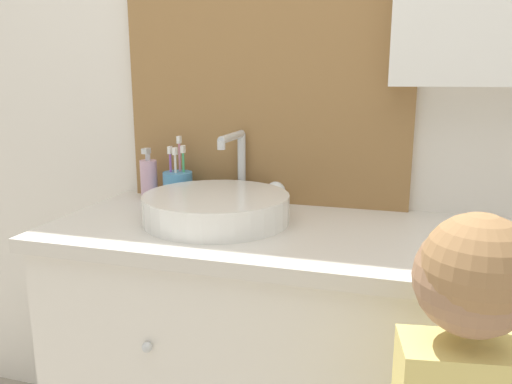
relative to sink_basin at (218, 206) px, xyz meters
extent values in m
cube|color=silver|center=(0.21, 0.28, 0.40)|extent=(3.20, 0.06, 2.50)
cube|color=olive|center=(0.06, 0.24, 0.43)|extent=(0.85, 0.02, 1.02)
cube|color=#B2C1CC|center=(0.06, 0.23, 0.43)|extent=(0.79, 0.01, 0.96)
cube|color=silver|center=(0.21, -0.02, -0.46)|extent=(1.21, 0.49, 0.78)
cube|color=beige|center=(0.21, -0.02, -0.06)|extent=(1.25, 0.53, 0.03)
sphere|color=silver|center=(-0.07, -0.27, -0.27)|extent=(0.02, 0.02, 0.02)
cylinder|color=white|center=(0.00, -0.01, 0.00)|extent=(0.38, 0.38, 0.07)
cylinder|color=silver|center=(0.00, -0.01, 0.03)|extent=(0.31, 0.31, 0.01)
cylinder|color=silver|center=(0.00, 0.21, 0.06)|extent=(0.02, 0.02, 0.21)
cylinder|color=silver|center=(0.00, 0.12, 0.17)|extent=(0.02, 0.17, 0.02)
cylinder|color=silver|center=(0.00, 0.04, 0.16)|extent=(0.02, 0.02, 0.02)
sphere|color=white|center=(0.10, 0.21, 0.00)|extent=(0.06, 0.06, 0.06)
cylinder|color=#4C93C6|center=(-0.19, 0.16, 0.01)|extent=(0.09, 0.09, 0.09)
cylinder|color=#47B26B|center=(-0.17, 0.17, 0.05)|extent=(0.01, 0.01, 0.16)
cube|color=white|center=(-0.17, 0.17, 0.12)|extent=(0.01, 0.02, 0.02)
cylinder|color=pink|center=(-0.19, 0.18, 0.06)|extent=(0.01, 0.01, 0.18)
cube|color=white|center=(-0.19, 0.18, 0.15)|extent=(0.01, 0.02, 0.02)
cylinder|color=#8E56B7|center=(-0.21, 0.16, 0.05)|extent=(0.01, 0.01, 0.16)
cube|color=white|center=(-0.21, 0.16, 0.12)|extent=(0.01, 0.02, 0.02)
cylinder|color=white|center=(-0.19, 0.15, 0.05)|extent=(0.01, 0.01, 0.15)
cube|color=white|center=(-0.19, 0.15, 0.12)|extent=(0.01, 0.02, 0.02)
cylinder|color=#CCA3BC|center=(-0.29, 0.16, 0.02)|extent=(0.05, 0.05, 0.12)
cylinder|color=silver|center=(-0.29, 0.16, 0.09)|extent=(0.02, 0.02, 0.02)
cube|color=silver|center=(-0.29, 0.15, 0.11)|extent=(0.02, 0.03, 0.02)
sphere|color=#997051|center=(0.56, -0.45, 0.04)|extent=(0.17, 0.17, 0.17)
sphere|color=#997047|center=(0.56, -0.46, 0.07)|extent=(0.16, 0.16, 0.16)
cylinder|color=#E0CC70|center=(0.60, -0.24, -0.14)|extent=(0.09, 0.31, 0.04)
cylinder|color=#47B26B|center=(0.57, -0.08, -0.10)|extent=(0.02, 0.05, 0.12)
camera|label=1|loc=(0.45, -1.18, 0.33)|focal=35.00mm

